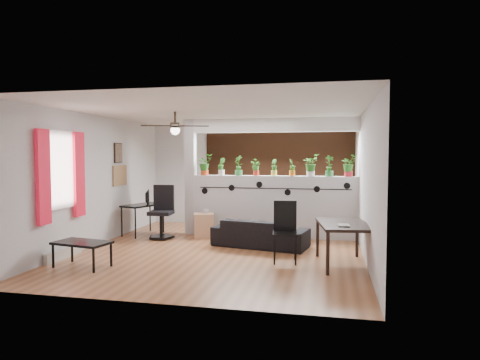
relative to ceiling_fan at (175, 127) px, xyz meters
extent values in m
cube|color=brown|center=(0.80, 0.30, -2.36)|extent=(6.30, 7.10, 0.10)
cube|color=#B7B7BA|center=(0.80, 3.32, -1.01)|extent=(6.30, 0.04, 2.90)
cube|color=#B7B7BA|center=(0.80, -2.72, -1.01)|extent=(6.30, 0.04, 2.90)
cube|color=#B7B7BA|center=(-1.82, 0.30, -1.01)|extent=(0.04, 7.10, 2.90)
cube|color=#B7B7BA|center=(3.42, 0.30, -1.01)|extent=(0.04, 7.10, 2.90)
cube|color=white|center=(0.80, 0.30, 0.34)|extent=(6.30, 7.10, 0.10)
cube|color=#BCBCC1|center=(1.60, 1.80, -1.64)|extent=(3.60, 0.18, 1.35)
cube|color=white|center=(1.60, 1.80, 0.14)|extent=(3.60, 0.18, 0.30)
cube|color=#BCBCC1|center=(-0.31, 1.80, -1.01)|extent=(0.22, 0.20, 2.60)
cube|color=#9A522C|center=(1.60, 3.27, -1.01)|extent=(3.90, 0.05, 2.60)
cube|color=black|center=(1.60, 1.70, -1.23)|extent=(3.31, 0.01, 0.02)
cylinder|color=black|center=(0.05, 1.70, -1.31)|extent=(0.14, 0.01, 0.14)
cylinder|color=black|center=(0.67, 1.70, -1.23)|extent=(0.14, 0.01, 0.14)
cylinder|color=black|center=(1.29, 1.70, -1.15)|extent=(0.14, 0.01, 0.14)
cylinder|color=black|center=(1.91, 1.70, -1.31)|extent=(0.14, 0.01, 0.14)
cylinder|color=black|center=(2.53, 1.70, -1.23)|extent=(0.14, 0.01, 0.14)
cylinder|color=black|center=(3.15, 1.70, -1.15)|extent=(0.14, 0.01, 0.14)
cube|color=white|center=(-1.78, -0.90, -0.76)|extent=(0.02, 0.95, 1.25)
cube|color=white|center=(-1.77, -0.90, -0.76)|extent=(0.04, 1.05, 1.35)
cube|color=red|center=(-1.73, -1.40, -0.86)|extent=(0.06, 0.30, 1.55)
cube|color=red|center=(-1.73, -0.40, -0.86)|extent=(0.06, 0.30, 1.55)
cube|color=beige|center=(-1.74, -0.90, -2.22)|extent=(0.08, 1.00, 0.18)
cube|color=#936C47|center=(-1.78, 1.25, -0.96)|extent=(0.03, 0.60, 0.45)
cube|color=#8C7259|center=(-1.78, 1.20, -0.46)|extent=(0.03, 0.30, 0.40)
cube|color=black|center=(-1.78, 1.20, -0.46)|extent=(0.02, 0.34, 0.44)
cylinder|color=black|center=(0.00, 0.00, 0.19)|extent=(0.04, 0.04, 0.20)
cylinder|color=black|center=(0.00, 0.00, 0.04)|extent=(0.18, 0.18, 0.10)
sphere|color=white|center=(0.00, 0.00, -0.05)|extent=(0.17, 0.17, 0.17)
cube|color=black|center=(0.32, 0.12, 0.03)|extent=(0.55, 0.29, 0.01)
cube|color=black|center=(-0.12, 0.32, 0.03)|extent=(0.29, 0.55, 0.01)
cube|color=black|center=(-0.32, -0.12, 0.03)|extent=(0.55, 0.29, 0.01)
cube|color=black|center=(0.12, -0.32, 0.03)|extent=(0.29, 0.55, 0.01)
cylinder|color=#C84017|center=(0.02, 1.80, -0.90)|extent=(0.17, 0.17, 0.12)
imported|color=#1A5117|center=(0.02, 1.80, -0.68)|extent=(0.31, 0.32, 0.37)
cylinder|color=white|center=(0.42, 1.80, -0.90)|extent=(0.14, 0.14, 0.12)
imported|color=#1A5117|center=(0.42, 1.80, -0.72)|extent=(0.23, 0.20, 0.29)
cylinder|color=#31873F|center=(0.81, 1.80, -0.90)|extent=(0.16, 0.16, 0.12)
imported|color=#1A5117|center=(0.81, 1.80, -0.69)|extent=(0.29, 0.30, 0.35)
cylinder|color=#B72D1D|center=(1.21, 1.80, -0.90)|extent=(0.13, 0.13, 0.12)
imported|color=#1A5117|center=(1.21, 1.80, -0.73)|extent=(0.23, 0.23, 0.27)
cylinder|color=#D5D84C|center=(1.60, 1.80, -0.90)|extent=(0.12, 0.12, 0.12)
imported|color=#1A5117|center=(1.60, 1.80, -0.73)|extent=(0.21, 0.23, 0.27)
cylinder|color=orange|center=(2.00, 1.80, -0.90)|extent=(0.13, 0.13, 0.12)
imported|color=#1A5117|center=(2.00, 1.80, -0.73)|extent=(0.19, 0.22, 0.27)
cylinder|color=silver|center=(2.39, 1.80, -0.90)|extent=(0.17, 0.17, 0.12)
imported|color=#1A5117|center=(2.39, 1.80, -0.68)|extent=(0.29, 0.31, 0.37)
cylinder|color=#328B42|center=(2.79, 1.80, -0.90)|extent=(0.17, 0.17, 0.12)
imported|color=#1A5117|center=(2.79, 1.80, -0.69)|extent=(0.29, 0.26, 0.36)
cylinder|color=red|center=(3.18, 1.80, -0.90)|extent=(0.17, 0.17, 0.12)
imported|color=#1A5117|center=(3.18, 1.80, -0.68)|extent=(0.31, 0.30, 0.36)
imported|color=black|center=(1.47, 0.76, -2.06)|extent=(1.87, 1.04, 0.52)
cube|color=tan|center=(0.10, 1.46, -2.05)|extent=(0.53, 0.50, 0.53)
imported|color=gray|center=(0.15, 1.46, -1.74)|extent=(0.15, 0.15, 0.09)
cube|color=black|center=(-1.33, 1.46, -1.64)|extent=(0.80, 1.07, 0.04)
cylinder|color=black|center=(-1.68, 1.12, -1.99)|extent=(0.03, 0.03, 0.66)
cylinder|color=black|center=(-1.29, 0.98, -1.99)|extent=(0.03, 0.03, 0.66)
cylinder|color=black|center=(-1.37, 1.94, -1.99)|extent=(0.03, 0.03, 0.66)
cylinder|color=black|center=(-0.98, 1.80, -1.99)|extent=(0.03, 0.03, 0.66)
imported|color=black|center=(-1.33, 1.61, -1.54)|extent=(0.30, 0.15, 0.17)
cylinder|color=black|center=(-0.75, 1.09, -2.27)|extent=(0.59, 0.59, 0.05)
cylinder|color=black|center=(-0.75, 1.09, -2.02)|extent=(0.07, 0.07, 0.50)
cube|color=black|center=(-0.75, 1.09, -1.75)|extent=(0.51, 0.51, 0.08)
cube|color=black|center=(-0.76, 1.31, -1.43)|extent=(0.46, 0.10, 0.54)
cube|color=black|center=(3.03, -0.37, -1.64)|extent=(0.96, 1.38, 0.05)
cylinder|color=black|center=(2.78, -1.01, -1.99)|extent=(0.05, 0.05, 0.65)
cylinder|color=black|center=(3.46, -0.91, -1.99)|extent=(0.05, 0.05, 0.65)
cylinder|color=black|center=(2.59, 0.17, -1.99)|extent=(0.05, 0.05, 0.65)
cylinder|color=black|center=(3.28, 0.27, -1.99)|extent=(0.05, 0.05, 0.65)
imported|color=gray|center=(2.93, -0.67, -1.61)|extent=(0.19, 0.24, 0.02)
cube|color=black|center=(2.07, -0.37, -1.83)|extent=(0.46, 0.46, 0.03)
cube|color=black|center=(2.05, -0.19, -1.55)|extent=(0.39, 0.07, 0.52)
cube|color=black|center=(1.92, -0.56, -2.07)|extent=(0.03, 0.03, 0.49)
cube|color=black|center=(2.26, -0.53, -2.07)|extent=(0.03, 0.03, 0.49)
cube|color=black|center=(1.88, -0.22, -1.81)|extent=(0.03, 0.03, 1.00)
cube|color=black|center=(2.22, -0.18, -1.81)|extent=(0.03, 0.03, 1.00)
cube|color=black|center=(-1.10, -1.35, -1.92)|extent=(0.96, 0.64, 0.04)
cylinder|color=black|center=(-1.53, -1.48, -2.13)|extent=(0.04, 0.04, 0.38)
cylinder|color=black|center=(-0.73, -1.62, -2.13)|extent=(0.04, 0.04, 0.38)
cylinder|color=black|center=(-1.46, -1.08, -2.13)|extent=(0.04, 0.04, 0.38)
cylinder|color=black|center=(-0.66, -1.21, -2.13)|extent=(0.04, 0.04, 0.38)
camera|label=1|loc=(2.79, -7.48, -0.51)|focal=32.00mm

